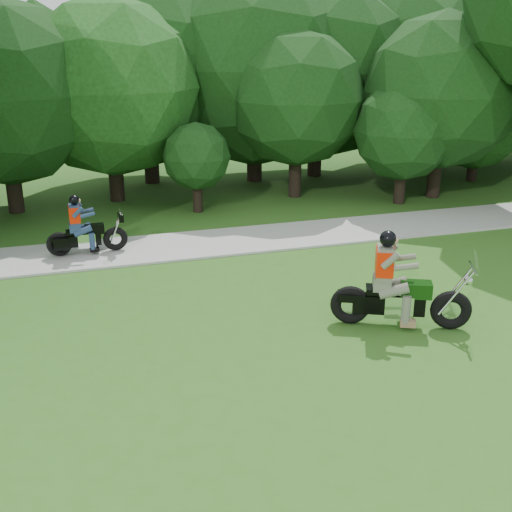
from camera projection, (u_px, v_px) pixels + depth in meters
ground at (417, 390)px, 10.01m from camera, size 100.00×100.00×0.00m
walkway at (262, 238)px, 17.21m from camera, size 60.00×2.20×0.06m
tree_line at (234, 79)px, 22.16m from camera, size 39.57×11.94×7.64m
chopper_motorcycle at (394, 292)px, 11.97m from camera, size 2.53×1.48×1.88m
touring_motorcycle at (82, 233)px, 15.75m from camera, size 1.97×0.57×1.51m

